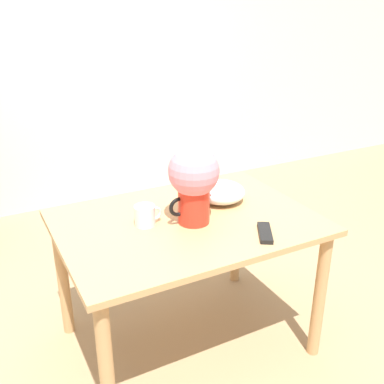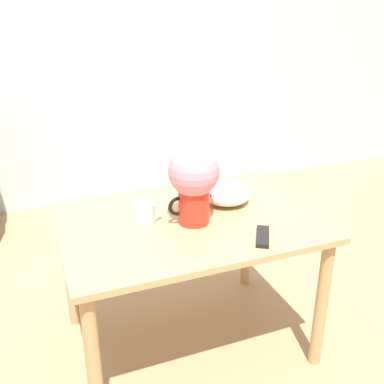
% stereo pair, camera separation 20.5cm
% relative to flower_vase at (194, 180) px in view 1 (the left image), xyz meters
% --- Properties ---
extents(ground_plane, '(12.00, 12.00, 0.00)m').
position_rel_flower_vase_xyz_m(ground_plane, '(-0.08, 0.13, -0.95)').
color(ground_plane, '#9E7F5B').
extents(wall_back, '(8.00, 0.05, 2.60)m').
position_rel_flower_vase_xyz_m(wall_back, '(-0.08, 2.15, 0.35)').
color(wall_back, silver).
rests_on(wall_back, ground_plane).
extents(table, '(1.21, 0.88, 0.73)m').
position_rel_flower_vase_xyz_m(table, '(-0.02, 0.04, -0.32)').
color(table, tan).
rests_on(table, ground_plane).
extents(flower_vase, '(0.24, 0.23, 0.37)m').
position_rel_flower_vase_xyz_m(flower_vase, '(0.00, 0.00, 0.00)').
color(flower_vase, red).
rests_on(flower_vase, table).
extents(coffee_mug, '(0.13, 0.10, 0.10)m').
position_rel_flower_vase_xyz_m(coffee_mug, '(-0.21, 0.08, -0.17)').
color(coffee_mug, silver).
rests_on(coffee_mug, table).
extents(white_bowl, '(0.25, 0.25, 0.10)m').
position_rel_flower_vase_xyz_m(white_bowl, '(0.24, 0.15, -0.16)').
color(white_bowl, silver).
rests_on(white_bowl, table).
extents(remote_control, '(0.14, 0.18, 0.02)m').
position_rel_flower_vase_xyz_m(remote_control, '(0.22, -0.26, -0.20)').
color(remote_control, black).
rests_on(remote_control, table).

